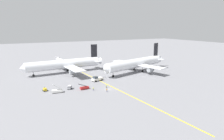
{
  "coord_description": "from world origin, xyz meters",
  "views": [
    {
      "loc": [
        -40.38,
        -80.48,
        28.45
      ],
      "look_at": [
        12.22,
        20.41,
        4.0
      ],
      "focal_mm": 32.63,
      "sensor_mm": 36.0,
      "label": 1
    }
  ],
  "objects_px": {
    "gse_stair_truck_yellow": "(57,90)",
    "ground_crew_wing_walker_right": "(93,89)",
    "airliner_being_pushed": "(135,63)",
    "ground_crew_ramp_agent_by_cones": "(106,86)",
    "jet_bridge": "(59,60)",
    "gse_baggage_cart_trailing": "(70,87)",
    "gse_belt_loader_portside": "(84,88)",
    "ground_crew_marshaller_foreground": "(107,90)",
    "pushback_tug": "(97,79)",
    "gse_gpu_cart_small": "(45,89)",
    "airliner_at_gate_left": "(64,64)"
  },
  "relations": [
    {
      "from": "airliner_at_gate_left",
      "to": "ground_crew_wing_walker_right",
      "type": "relative_size",
      "value": 31.1
    },
    {
      "from": "gse_gpu_cart_small",
      "to": "ground_crew_ramp_agent_by_cones",
      "type": "xyz_separation_m",
      "value": [
        26.55,
        -8.13,
        0.04
      ]
    },
    {
      "from": "gse_gpu_cart_small",
      "to": "ground_crew_marshaller_foreground",
      "type": "distance_m",
      "value": 27.8
    },
    {
      "from": "gse_gpu_cart_small",
      "to": "airliner_being_pushed",
      "type": "bearing_deg",
      "value": 13.75
    },
    {
      "from": "gse_belt_loader_portside",
      "to": "gse_gpu_cart_small",
      "type": "xyz_separation_m",
      "value": [
        -16.59,
        5.6,
        -0.03
      ]
    },
    {
      "from": "pushback_tug",
      "to": "ground_crew_marshaller_foreground",
      "type": "bearing_deg",
      "value": -100.56
    },
    {
      "from": "airliner_being_pushed",
      "to": "ground_crew_ramp_agent_by_cones",
      "type": "xyz_separation_m",
      "value": [
        -31.47,
        -22.33,
        -4.66
      ]
    },
    {
      "from": "pushback_tug",
      "to": "gse_belt_loader_portside",
      "type": "xyz_separation_m",
      "value": [
        -11.1,
        -10.98,
        -0.37
      ]
    },
    {
      "from": "ground_crew_wing_walker_right",
      "to": "jet_bridge",
      "type": "xyz_separation_m",
      "value": [
        0.66,
        66.63,
        3.49
      ]
    },
    {
      "from": "pushback_tug",
      "to": "gse_stair_truck_yellow",
      "type": "relative_size",
      "value": 1.94
    },
    {
      "from": "ground_crew_wing_walker_right",
      "to": "airliner_at_gate_left",
      "type": "bearing_deg",
      "value": 92.8
    },
    {
      "from": "gse_gpu_cart_small",
      "to": "pushback_tug",
      "type": "bearing_deg",
      "value": 10.99
    },
    {
      "from": "gse_belt_loader_portside",
      "to": "gse_stair_truck_yellow",
      "type": "bearing_deg",
      "value": 176.04
    },
    {
      "from": "jet_bridge",
      "to": "ground_crew_wing_walker_right",
      "type": "bearing_deg",
      "value": -90.56
    },
    {
      "from": "airliner_at_gate_left",
      "to": "jet_bridge",
      "type": "relative_size",
      "value": 3.17
    },
    {
      "from": "gse_baggage_cart_trailing",
      "to": "jet_bridge",
      "type": "distance_m",
      "value": 60.5
    },
    {
      "from": "gse_stair_truck_yellow",
      "to": "airliner_being_pushed",
      "type": "bearing_deg",
      "value": 19.46
    },
    {
      "from": "ground_crew_ramp_agent_by_cones",
      "to": "ground_crew_marshaller_foreground",
      "type": "distance_m",
      "value": 6.23
    },
    {
      "from": "pushback_tug",
      "to": "gse_gpu_cart_small",
      "type": "relative_size",
      "value": 4.03
    },
    {
      "from": "gse_baggage_cart_trailing",
      "to": "ground_crew_wing_walker_right",
      "type": "relative_size",
      "value": 1.91
    },
    {
      "from": "gse_stair_truck_yellow",
      "to": "ground_crew_wing_walker_right",
      "type": "distance_m",
      "value": 15.8
    },
    {
      "from": "gse_stair_truck_yellow",
      "to": "ground_crew_wing_walker_right",
      "type": "bearing_deg",
      "value": -16.03
    },
    {
      "from": "gse_stair_truck_yellow",
      "to": "ground_crew_marshaller_foreground",
      "type": "relative_size",
      "value": 2.95
    },
    {
      "from": "airliner_being_pushed",
      "to": "gse_stair_truck_yellow",
      "type": "relative_size",
      "value": 10.86
    },
    {
      "from": "airliner_being_pushed",
      "to": "ground_crew_ramp_agent_by_cones",
      "type": "bearing_deg",
      "value": -144.64
    },
    {
      "from": "gse_baggage_cart_trailing",
      "to": "ground_crew_ramp_agent_by_cones",
      "type": "bearing_deg",
      "value": -20.67
    },
    {
      "from": "gse_baggage_cart_trailing",
      "to": "jet_bridge",
      "type": "xyz_separation_m",
      "value": [
        9.58,
        59.63,
        3.49
      ]
    },
    {
      "from": "gse_baggage_cart_trailing",
      "to": "ground_crew_wing_walker_right",
      "type": "xyz_separation_m",
      "value": [
        8.92,
        -6.99,
        -0.01
      ]
    },
    {
      "from": "airliner_at_gate_left",
      "to": "ground_crew_marshaller_foreground",
      "type": "height_order",
      "value": "airliner_at_gate_left"
    },
    {
      "from": "pushback_tug",
      "to": "gse_gpu_cart_small",
      "type": "bearing_deg",
      "value": -169.01
    },
    {
      "from": "pushback_tug",
      "to": "jet_bridge",
      "type": "height_order",
      "value": "jet_bridge"
    },
    {
      "from": "gse_baggage_cart_trailing",
      "to": "ground_crew_ramp_agent_by_cones",
      "type": "relative_size",
      "value": 1.96
    },
    {
      "from": "jet_bridge",
      "to": "gse_belt_loader_portside",
      "type": "bearing_deg",
      "value": -93.29
    },
    {
      "from": "airliner_at_gate_left",
      "to": "gse_belt_loader_portside",
      "type": "distance_m",
      "value": 38.44
    },
    {
      "from": "airliner_at_gate_left",
      "to": "airliner_being_pushed",
      "type": "relative_size",
      "value": 0.97
    },
    {
      "from": "ground_crew_ramp_agent_by_cones",
      "to": "ground_crew_wing_walker_right",
      "type": "relative_size",
      "value": 0.98
    },
    {
      "from": "pushback_tug",
      "to": "jet_bridge",
      "type": "xyz_separation_m",
      "value": [
        -7.47,
        52.13,
        3.16
      ]
    },
    {
      "from": "ground_crew_wing_walker_right",
      "to": "airliner_being_pushed",
      "type": "bearing_deg",
      "value": 31.23
    },
    {
      "from": "gse_gpu_cart_small",
      "to": "gse_baggage_cart_trailing",
      "type": "relative_size",
      "value": 0.74
    },
    {
      "from": "gse_stair_truck_yellow",
      "to": "gse_belt_loader_portside",
      "type": "relative_size",
      "value": 0.97
    },
    {
      "from": "pushback_tug",
      "to": "ground_crew_wing_walker_right",
      "type": "relative_size",
      "value": 5.72
    },
    {
      "from": "gse_stair_truck_yellow",
      "to": "gse_belt_loader_portside",
      "type": "height_order",
      "value": "gse_stair_truck_yellow"
    },
    {
      "from": "pushback_tug",
      "to": "ground_crew_ramp_agent_by_cones",
      "type": "xyz_separation_m",
      "value": [
        -1.14,
        -13.51,
        -0.36
      ]
    },
    {
      "from": "ground_crew_ramp_agent_by_cones",
      "to": "jet_bridge",
      "type": "height_order",
      "value": "jet_bridge"
    },
    {
      "from": "gse_belt_loader_portside",
      "to": "jet_bridge",
      "type": "distance_m",
      "value": 63.31
    },
    {
      "from": "gse_belt_loader_portside",
      "to": "ground_crew_marshaller_foreground",
      "type": "relative_size",
      "value": 3.04
    },
    {
      "from": "gse_belt_loader_portside",
      "to": "jet_bridge",
      "type": "height_order",
      "value": "jet_bridge"
    },
    {
      "from": "pushback_tug",
      "to": "ground_crew_ramp_agent_by_cones",
      "type": "height_order",
      "value": "pushback_tug"
    },
    {
      "from": "gse_stair_truck_yellow",
      "to": "ground_crew_ramp_agent_by_cones",
      "type": "xyz_separation_m",
      "value": [
        22.18,
        -3.37,
        -0.19
      ]
    },
    {
      "from": "airliner_at_gate_left",
      "to": "gse_baggage_cart_trailing",
      "type": "bearing_deg",
      "value": -101.22
    }
  ]
}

